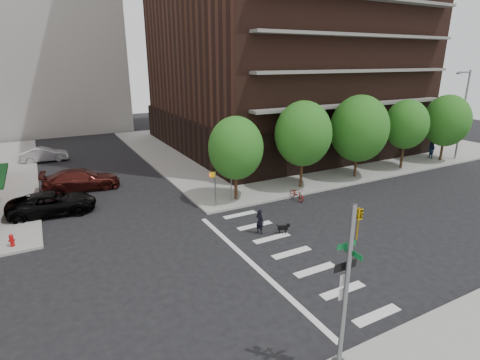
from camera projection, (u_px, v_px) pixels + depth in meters
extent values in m
plane|color=black|center=(244.00, 266.00, 19.19)|extent=(120.00, 120.00, 0.00)
cube|color=gray|center=(295.00, 141.00, 48.11)|extent=(39.00, 33.00, 0.15)
cube|color=silver|center=(377.00, 315.00, 15.52)|extent=(2.40, 0.50, 0.01)
cube|color=silver|center=(343.00, 290.00, 17.19)|extent=(2.40, 0.50, 0.01)
cube|color=silver|center=(315.00, 270.00, 18.87)|extent=(2.40, 0.50, 0.01)
cube|color=silver|center=(292.00, 253.00, 20.54)|extent=(2.40, 0.50, 0.01)
cube|color=silver|center=(272.00, 238.00, 22.22)|extent=(2.40, 0.50, 0.01)
cube|color=silver|center=(255.00, 226.00, 23.90)|extent=(2.40, 0.50, 0.01)
cube|color=silver|center=(240.00, 215.00, 25.57)|extent=(2.40, 0.50, 0.01)
cube|color=silver|center=(252.00, 264.00, 19.42)|extent=(0.30, 13.00, 0.01)
cube|color=black|center=(277.00, 126.00, 46.76)|extent=(25.50, 25.50, 4.00)
cube|color=maroon|center=(415.00, 123.00, 44.51)|extent=(1.40, 5.00, 0.20)
cylinder|color=#301E11|center=(236.00, 184.00, 27.72)|extent=(0.24, 0.24, 2.30)
sphere|color=#235B19|center=(236.00, 148.00, 26.88)|extent=(4.00, 4.00, 4.00)
cylinder|color=#301E11|center=(301.00, 171.00, 30.38)|extent=(0.24, 0.24, 2.60)
sphere|color=#235B19|center=(303.00, 134.00, 29.43)|extent=(4.50, 4.50, 4.50)
cylinder|color=#301E11|center=(356.00, 164.00, 33.13)|extent=(0.24, 0.24, 2.30)
sphere|color=#235B19|center=(359.00, 129.00, 32.16)|extent=(5.00, 5.00, 5.00)
cylinder|color=#301E11|center=(402.00, 155.00, 35.79)|extent=(0.24, 0.24, 2.60)
sphere|color=#235B19|center=(406.00, 124.00, 34.90)|extent=(4.00, 4.00, 4.00)
cylinder|color=#301E11|center=(442.00, 149.00, 38.54)|extent=(0.24, 0.24, 2.30)
sphere|color=#235B19|center=(447.00, 121.00, 37.63)|extent=(4.50, 4.50, 4.50)
cylinder|color=slate|center=(346.00, 293.00, 11.71)|extent=(0.16, 0.16, 6.00)
imported|color=gold|center=(359.00, 224.00, 11.12)|extent=(0.16, 0.20, 1.00)
cube|color=#0A5926|center=(347.00, 245.00, 11.35)|extent=(0.75, 0.02, 0.18)
cube|color=#0A5926|center=(353.00, 253.00, 11.37)|extent=(0.02, 0.75, 0.18)
cube|color=black|center=(345.00, 266.00, 11.54)|extent=(0.90, 0.02, 0.28)
cube|color=silver|center=(344.00, 280.00, 11.69)|extent=(0.32, 0.02, 0.42)
cube|color=silver|center=(343.00, 294.00, 11.85)|extent=(0.32, 0.02, 0.42)
cylinder|color=slate|center=(215.00, 189.00, 26.19)|extent=(0.10, 0.10, 2.60)
cube|color=gold|center=(212.00, 175.00, 25.76)|extent=(0.32, 0.25, 0.32)
cylinder|color=slate|center=(231.00, 187.00, 27.34)|extent=(0.08, 0.08, 2.20)
cube|color=gold|center=(232.00, 176.00, 26.94)|extent=(0.64, 0.02, 0.64)
cylinder|color=#A50C0C|center=(12.00, 241.00, 20.86)|extent=(0.22, 0.22, 0.60)
sphere|color=#A50C0C|center=(11.00, 236.00, 20.76)|extent=(0.24, 0.24, 0.24)
cylinder|color=slate|center=(462.00, 116.00, 38.16)|extent=(0.18, 0.18, 9.00)
cylinder|color=slate|center=(465.00, 72.00, 36.44)|extent=(1.80, 0.14, 0.14)
cube|color=slate|center=(459.00, 73.00, 36.06)|extent=(0.50, 0.22, 0.15)
imported|color=black|center=(52.00, 203.00, 25.49)|extent=(3.01, 5.77, 1.55)
imported|color=#471613|center=(81.00, 180.00, 30.26)|extent=(2.98, 6.11, 1.71)
imported|color=#B8BCC1|center=(45.00, 155.00, 38.66)|extent=(1.80, 4.53, 1.47)
imported|color=maroon|center=(297.00, 194.00, 28.17)|extent=(0.74, 1.82, 0.94)
imported|color=black|center=(260.00, 221.00, 22.63)|extent=(0.66, 0.53, 1.56)
cube|color=black|center=(283.00, 228.00, 22.71)|extent=(0.63, 0.43, 0.24)
cube|color=black|center=(288.00, 225.00, 22.69)|extent=(0.22, 0.20, 0.18)
cylinder|color=black|center=(284.00, 230.00, 22.92)|extent=(0.06, 0.06, 0.26)
cylinder|color=black|center=(281.00, 232.00, 22.66)|extent=(0.06, 0.06, 0.26)
imported|color=#132A4D|center=(431.00, 150.00, 39.31)|extent=(1.08, 0.96, 1.83)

